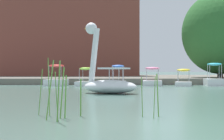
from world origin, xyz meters
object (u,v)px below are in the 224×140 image
Objects in this scene: pedal_boat_yellow at (183,81)px; pedal_boat_red at (56,80)px; swan_boat at (108,80)px; pedal_boat_blue at (118,80)px; pedal_boat_lime at (86,80)px; pedal_boat_cyan at (214,80)px; tree_willow_overhanging at (220,33)px; pedal_boat_pink at (152,80)px.

pedal_boat_yellow is 0.88× the size of pedal_boat_red.
swan_boat reaches higher than pedal_boat_blue.
pedal_boat_red reaches higher than pedal_boat_yellow.
pedal_boat_lime is at bearing 100.86° from swan_boat.
pedal_boat_cyan is 9.57m from pedal_boat_lime.
pedal_boat_red is 0.30× the size of tree_willow_overhanging.
pedal_boat_yellow is at bearing -0.07° from pedal_boat_lime.
pedal_boat_lime is (-4.93, -0.52, -0.00)m from pedal_boat_pink.
tree_willow_overhanging is (6.83, 5.91, 4.13)m from pedal_boat_pink.
pedal_boat_blue is 11.87m from tree_willow_overhanging.
pedal_boat_yellow is at bearing -2.96° from pedal_boat_red.
pedal_boat_pink is at bearing 6.07° from pedal_boat_lime.
pedal_boat_lime is 2.29m from pedal_boat_red.
tree_willow_overhanging is at bearing 54.46° from pedal_boat_yellow.
pedal_boat_pink is (-2.23, 0.53, 0.04)m from pedal_boat_yellow.
tree_willow_overhanging is (11.76, 6.43, 4.13)m from pedal_boat_lime.
tree_willow_overhanging reaches higher than pedal_boat_lime.
swan_boat is 10.46m from pedal_boat_yellow.
pedal_boat_yellow is 1.11× the size of pedal_boat_blue.
swan_boat is at bearing -129.92° from pedal_boat_cyan.
pedal_boat_yellow is (5.45, 8.92, -0.30)m from swan_boat.
swan_boat is 0.45× the size of tree_willow_overhanging.
pedal_boat_blue is (-2.57, -0.07, 0.05)m from pedal_boat_pink.
swan_boat is at bearing -93.93° from pedal_boat_blue.
pedal_boat_cyan is 7.58m from tree_willow_overhanging.
pedal_boat_yellow is at bearing -13.44° from pedal_boat_pink.
pedal_boat_lime is at bearing -177.34° from pedal_boat_cyan.
pedal_boat_red is (-2.24, 0.48, 0.01)m from pedal_boat_lime.
pedal_boat_yellow is 8.95m from tree_willow_overhanging.
tree_willow_overhanging is at bearing 28.68° from pedal_boat_lime.
pedal_boat_blue is 0.86× the size of pedal_boat_lime.
pedal_boat_cyan is 1.02× the size of pedal_boat_pink.
pedal_boat_blue reaches higher than pedal_boat_pink.
pedal_boat_red is (-3.95, 9.41, -0.26)m from swan_boat.
swan_boat is 12.23m from pedal_boat_cyan.
pedal_boat_pink is 1.29× the size of pedal_boat_blue.
pedal_boat_red is at bearing 177.04° from pedal_boat_yellow.
pedal_boat_pink is at bearing 71.20° from swan_boat.
pedal_boat_lime is (-2.36, -0.45, -0.05)m from pedal_boat_blue.
pedal_boat_yellow is 0.26× the size of tree_willow_overhanging.
pedal_boat_lime is (-1.71, 8.93, -0.26)m from swan_boat.
pedal_boat_lime is at bearing 179.93° from pedal_boat_yellow.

